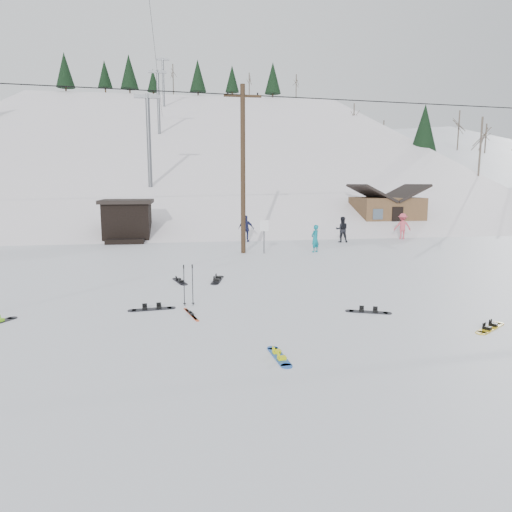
{
  "coord_description": "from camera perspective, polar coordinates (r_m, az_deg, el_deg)",
  "views": [
    {
      "loc": [
        -1.25,
        -10.91,
        3.86
      ],
      "look_at": [
        1.15,
        4.2,
        1.4
      ],
      "focal_mm": 32.0,
      "sensor_mm": 36.0,
      "label": 1
    }
  ],
  "objects": [
    {
      "name": "trail_sign",
      "position": [
        25.0,
        1.02,
        3.2
      ],
      "size": [
        0.5,
        0.09,
        1.85
      ],
      "color": "#595B60",
      "rests_on": "ground"
    },
    {
      "name": "skier_pink",
      "position": [
        33.28,
        17.83,
        3.57
      ],
      "size": [
        1.27,
        0.92,
        1.77
      ],
      "primitive_type": "imported",
      "rotation": [
        0.0,
        0.0,
        2.9
      ],
      "color": "#CA4756",
      "rests_on": "ground"
    },
    {
      "name": "ridge_right",
      "position": [
        73.97,
        23.27,
        -3.22
      ],
      "size": [
        45.66,
        93.98,
        54.59
      ],
      "primitive_type": "cube",
      "rotation": [
        0.21,
        -0.05,
        -0.12
      ],
      "color": "silver",
      "rests_on": "ground"
    },
    {
      "name": "utility_pole",
      "position": [
        25.13,
        -1.64,
        11.0
      ],
      "size": [
        2.0,
        0.26,
        9.0
      ],
      "color": "#3A2819",
      "rests_on": "ground"
    },
    {
      "name": "lift_tower_far",
      "position": [
        82.72,
        -11.52,
        20.81
      ],
      "size": [
        2.2,
        0.36,
        8.0
      ],
      "color": "#595B60",
      "rests_on": "ski_slope"
    },
    {
      "name": "lift_hut",
      "position": [
        32.16,
        -15.76,
        4.34
      ],
      "size": [
        3.4,
        4.1,
        2.75
      ],
      "color": "black",
      "rests_on": "ground"
    },
    {
      "name": "skier_dark",
      "position": [
        30.44,
        10.69,
        3.28
      ],
      "size": [
        0.93,
        0.8,
        1.68
      ],
      "primitive_type": "imported",
      "rotation": [
        0.0,
        0.0,
        2.92
      ],
      "color": "black",
      "rests_on": "ground"
    },
    {
      "name": "lift_tower_near",
      "position": [
        41.19,
        -13.26,
        14.46
      ],
      "size": [
        2.2,
        0.36,
        8.0
      ],
      "color": "#595B60",
      "rests_on": "ski_slope"
    },
    {
      "name": "board_scatter_f",
      "position": [
        18.3,
        -4.85,
        -2.97
      ],
      "size": [
        0.64,
        1.67,
        0.12
      ],
      "rotation": [
        0.0,
        0.0,
        1.34
      ],
      "color": "black",
      "rests_on": "ground"
    },
    {
      "name": "board_scatter_a",
      "position": [
        14.49,
        -12.88,
        -6.44
      ],
      "size": [
        1.44,
        0.4,
        0.1
      ],
      "rotation": [
        0.0,
        0.0,
        0.11
      ],
      "color": "black",
      "rests_on": "ground"
    },
    {
      "name": "board_scatter_b",
      "position": [
        18.25,
        -9.51,
        -3.12
      ],
      "size": [
        0.62,
        1.43,
        0.1
      ],
      "rotation": [
        0.0,
        0.0,
        1.86
      ],
      "color": "black",
      "rests_on": "ground"
    },
    {
      "name": "board_scatter_e",
      "position": [
        13.87,
        27.21,
        -7.95
      ],
      "size": [
        1.28,
        0.94,
        0.1
      ],
      "rotation": [
        0.0,
        0.0,
        0.59
      ],
      "color": "yellow",
      "rests_on": "ground"
    },
    {
      "name": "board_scatter_d",
      "position": [
        14.24,
        13.87,
        -6.76
      ],
      "size": [
        1.29,
        0.67,
        0.1
      ],
      "rotation": [
        0.0,
        0.0,
        -0.38
      ],
      "color": "black",
      "rests_on": "ground"
    },
    {
      "name": "treeline_crest",
      "position": [
        96.99,
        -8.37,
        6.75
      ],
      "size": [
        50.0,
        6.0,
        10.0
      ],
      "primitive_type": null,
      "color": "black",
      "rests_on": "ski_slope"
    },
    {
      "name": "skier_teal",
      "position": [
        25.82,
        7.4,
        2.18
      ],
      "size": [
        0.67,
        0.63,
        1.54
      ],
      "primitive_type": "imported",
      "rotation": [
        0.0,
        0.0,
        3.79
      ],
      "color": "#0C707D",
      "rests_on": "ground"
    },
    {
      "name": "hero_snowboard",
      "position": [
        10.45,
        2.91,
        -12.39
      ],
      "size": [
        0.34,
        1.35,
        0.09
      ],
      "rotation": [
        0.0,
        0.0,
        1.66
      ],
      "color": "blue",
      "rests_on": "ground"
    },
    {
      "name": "ski_slope",
      "position": [
        67.8,
        -7.77,
        -4.49
      ],
      "size": [
        60.0,
        85.24,
        65.97
      ],
      "primitive_type": "cube",
      "rotation": [
        0.31,
        0.0,
        0.0
      ],
      "color": "white",
      "rests_on": "ground"
    },
    {
      "name": "skier_navy",
      "position": [
        30.1,
        -1.25,
        3.44
      ],
      "size": [
        1.11,
        0.76,
        1.75
      ],
      "primitive_type": "imported",
      "rotation": [
        0.0,
        0.0,
        2.78
      ],
      "color": "#1A1D42",
      "rests_on": "ground"
    },
    {
      "name": "hero_skis",
      "position": [
        13.72,
        -8.12,
        -7.2
      ],
      "size": [
        0.44,
        1.43,
        0.08
      ],
      "rotation": [
        0.0,
        0.0,
        0.25
      ],
      "color": "#B53912",
      "rests_on": "ground"
    },
    {
      "name": "ground",
      "position": [
        11.64,
        -2.39,
        -10.24
      ],
      "size": [
        200.0,
        200.0,
        0.0
      ],
      "primitive_type": "plane",
      "color": "silver",
      "rests_on": "ground"
    },
    {
      "name": "cabin",
      "position": [
        38.58,
        15.95,
        5.25
      ],
      "size": [
        5.39,
        4.4,
        3.77
      ],
      "color": "brown",
      "rests_on": "ground"
    },
    {
      "name": "ski_poles",
      "position": [
        14.61,
        -8.46,
        -3.56
      ],
      "size": [
        0.36,
        0.1,
        1.32
      ],
      "color": "black",
      "rests_on": "ground"
    },
    {
      "name": "treeline_right",
      "position": [
        64.82,
        26.14,
        4.79
      ],
      "size": [
        20.0,
        60.0,
        10.0
      ],
      "primitive_type": null,
      "color": "black",
      "rests_on": "ground"
    },
    {
      "name": "lift_tower_mid",
      "position": [
        61.87,
        -12.11,
        18.7
      ],
      "size": [
        2.2,
        0.36,
        8.0
      ],
      "color": "#595B60",
      "rests_on": "ski_slope"
    }
  ]
}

